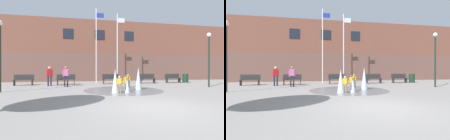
{
  "view_description": "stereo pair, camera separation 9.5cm",
  "coord_description": "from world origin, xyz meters",
  "views": [
    {
      "loc": [
        -2.7,
        -5.73,
        1.35
      ],
      "look_at": [
        0.1,
        7.64,
        1.3
      ],
      "focal_mm": 28.0,
      "sensor_mm": 36.0,
      "label": 1
    },
    {
      "loc": [
        -2.61,
        -5.75,
        1.35
      ],
      "look_at": [
        0.1,
        7.64,
        1.3
      ],
      "focal_mm": 28.0,
      "sensor_mm": 36.0,
      "label": 2
    }
  ],
  "objects": [
    {
      "name": "ground_plane",
      "position": [
        0.0,
        0.0,
        0.0
      ],
      "size": [
        100.0,
        100.0,
        0.0
      ],
      "primitive_type": "plane",
      "color": "gray"
    },
    {
      "name": "library_building",
      "position": [
        0.0,
        17.14,
        3.52
      ],
      "size": [
        36.0,
        6.05,
        7.04
      ],
      "color": "brown",
      "rests_on": "ground"
    },
    {
      "name": "splash_fountain",
      "position": [
        0.46,
        4.78,
        0.5
      ],
      "size": [
        5.13,
        5.13,
        1.48
      ],
      "color": "gray",
      "rests_on": "ground"
    },
    {
      "name": "park_bench_far_left",
      "position": [
        -7.0,
        10.2,
        0.48
      ],
      "size": [
        1.6,
        0.44,
        0.91
      ],
      "color": "#28282D",
      "rests_on": "ground"
    },
    {
      "name": "park_bench_left_of_flagpoles",
      "position": [
        -3.52,
        10.06,
        0.48
      ],
      "size": [
        1.6,
        0.44,
        0.91
      ],
      "color": "#28282D",
      "rests_on": "ground"
    },
    {
      "name": "park_bench_under_left_flagpole",
      "position": [
        0.53,
        10.27,
        0.48
      ],
      "size": [
        1.6,
        0.44,
        0.91
      ],
      "color": "#28282D",
      "rests_on": "ground"
    },
    {
      "name": "park_bench_under_right_flagpole",
      "position": [
        4.1,
        10.13,
        0.48
      ],
      "size": [
        1.6,
        0.44,
        0.91
      ],
      "color": "#28282D",
      "rests_on": "ground"
    },
    {
      "name": "park_bench_near_trashcan",
      "position": [
        6.9,
        10.22,
        0.48
      ],
      "size": [
        1.6,
        0.44,
        0.91
      ],
      "color": "#28282D",
      "rests_on": "ground"
    },
    {
      "name": "child_in_fountain",
      "position": [
        0.39,
        4.81,
        0.58
      ],
      "size": [
        0.31,
        0.24,
        0.99
      ],
      "rotation": [
        0.0,
        0.0,
        -1.09
      ],
      "color": "#89755B",
      "rests_on": "ground"
    },
    {
      "name": "child_running",
      "position": [
        1.21,
        6.97,
        0.58
      ],
      "size": [
        0.31,
        0.22,
        0.99
      ],
      "rotation": [
        0.0,
        0.0,
        -2.55
      ],
      "color": "#1E233D",
      "rests_on": "ground"
    },
    {
      "name": "child_with_pink_shirt",
      "position": [
        -0.27,
        3.84,
        0.58
      ],
      "size": [
        0.31,
        0.17,
        0.99
      ],
      "rotation": [
        0.0,
        0.0,
        2.91
      ],
      "color": "#89755B",
      "rests_on": "ground"
    },
    {
      "name": "teen_by_trashcan",
      "position": [
        -3.43,
        8.4,
        0.93
      ],
      "size": [
        0.5,
        0.23,
        1.59
      ],
      "rotation": [
        0.0,
        0.0,
        0.08
      ],
      "color": "#28282D",
      "rests_on": "ground"
    },
    {
      "name": "adult_near_bench",
      "position": [
        -4.78,
        9.19,
        0.93
      ],
      "size": [
        0.5,
        0.3,
        1.59
      ],
      "rotation": [
        0.0,
        0.0,
        -2.82
      ],
      "color": "#1E233D",
      "rests_on": "ground"
    },
    {
      "name": "flagpole_left",
      "position": [
        -0.66,
        11.45,
        3.9
      ],
      "size": [
        0.8,
        0.1,
        7.33
      ],
      "color": "silver",
      "rests_on": "ground"
    },
    {
      "name": "flagpole_right",
      "position": [
        1.48,
        11.45,
        3.72
      ],
      "size": [
        0.8,
        0.1,
        6.96
      ],
      "color": "silver",
      "rests_on": "ground"
    },
    {
      "name": "lamp_post_left_lane",
      "position": [
        -7.05,
        5.65,
        2.74
      ],
      "size": [
        0.32,
        0.32,
        4.24
      ],
      "color": "#192D23",
      "rests_on": "ground"
    },
    {
      "name": "lamp_post_right_lane",
      "position": [
        7.33,
        5.86,
        2.7
      ],
      "size": [
        0.32,
        0.32,
        4.17
      ],
      "color": "#192D23",
      "rests_on": "ground"
    },
    {
      "name": "trash_can",
      "position": [
        8.34,
        10.25,
        0.45
      ],
      "size": [
        0.56,
        0.56,
        0.9
      ],
      "primitive_type": "cylinder",
      "color": "#193323",
      "rests_on": "ground"
    }
  ]
}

